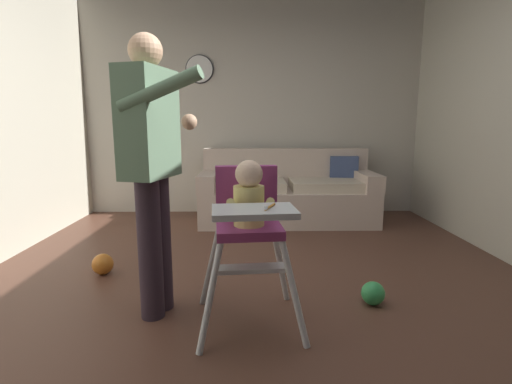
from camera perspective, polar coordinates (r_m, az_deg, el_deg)
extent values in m
cube|color=brown|center=(2.61, -0.09, -17.22)|extent=(5.87, 6.89, 0.10)
cube|color=beige|center=(5.00, -0.54, 12.88)|extent=(5.07, 0.06, 2.78)
cube|color=beige|center=(4.53, 4.70, -2.01)|extent=(2.03, 0.84, 0.40)
cube|color=beige|center=(4.79, 4.40, 3.86)|extent=(2.03, 0.22, 0.46)
cube|color=beige|center=(4.48, -7.11, 1.71)|extent=(0.20, 0.84, 0.20)
cube|color=beige|center=(4.66, 16.17, 1.71)|extent=(0.20, 0.84, 0.20)
cube|color=beige|center=(4.41, -0.86, 1.06)|extent=(0.80, 0.60, 0.11)
cube|color=beige|center=(4.50, 10.37, 1.07)|extent=(0.80, 0.60, 0.11)
cube|color=#3D4C75|center=(4.78, 13.12, 3.26)|extent=(0.35, 0.15, 0.34)
cylinder|color=silver|center=(2.02, -6.98, -15.59)|extent=(0.16, 0.18, 0.56)
cylinder|color=silver|center=(2.06, 5.82, -15.04)|extent=(0.18, 0.16, 0.56)
cylinder|color=silver|center=(2.42, -6.87, -11.09)|extent=(0.18, 0.16, 0.56)
cylinder|color=silver|center=(2.45, 3.64, -10.74)|extent=(0.16, 0.18, 0.56)
cube|color=#8B336C|center=(2.13, -1.12, -5.53)|extent=(0.39, 0.39, 0.05)
cube|color=#8B336C|center=(2.23, -1.48, -0.01)|extent=(0.36, 0.10, 0.31)
cube|color=silver|center=(1.81, -0.31, -2.95)|extent=(0.42, 0.30, 0.03)
cube|color=silver|center=(2.09, -0.83, -11.50)|extent=(0.41, 0.14, 0.02)
cylinder|color=#DFCC77|center=(2.07, -1.08, -2.09)|extent=(0.19, 0.19, 0.22)
sphere|color=beige|center=(2.03, -1.07, 2.75)|extent=(0.15, 0.15, 0.15)
cylinder|color=#DFCC77|center=(2.03, -3.94, -2.08)|extent=(0.06, 0.15, 0.10)
cylinder|color=#DFCC77|center=(2.05, 1.95, -1.95)|extent=(0.06, 0.15, 0.10)
cylinder|color=#C67A23|center=(1.81, 2.12, -2.24)|extent=(0.06, 0.12, 0.01)
cube|color=white|center=(1.75, 1.49, -2.37)|extent=(0.02, 0.03, 0.02)
cylinder|color=#322531|center=(2.33, -15.73, -8.39)|extent=(0.14, 0.14, 0.84)
cylinder|color=#322531|center=(2.43, -14.34, -7.56)|extent=(0.14, 0.14, 0.84)
cube|color=#5B795D|center=(2.27, -15.87, 9.88)|extent=(0.29, 0.44, 0.62)
sphere|color=tan|center=(2.31, -16.37, 19.83)|extent=(0.19, 0.19, 0.19)
cylinder|color=#5B795D|center=(2.04, -14.40, 14.72)|extent=(0.48, 0.19, 0.23)
sphere|color=tan|center=(1.96, -10.04, 10.39)|extent=(0.08, 0.08, 0.08)
cylinder|color=#5B795D|center=(2.48, -13.12, 9.98)|extent=(0.07, 0.07, 0.56)
sphere|color=orange|center=(3.21, -22.16, -10.06)|extent=(0.16, 0.16, 0.16)
sphere|color=green|center=(2.63, 17.26, -14.41)|extent=(0.15, 0.15, 0.15)
cylinder|color=white|center=(5.03, -8.54, 17.89)|extent=(0.33, 0.03, 0.33)
cylinder|color=black|center=(5.04, -8.52, 17.87)|extent=(0.35, 0.02, 0.35)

